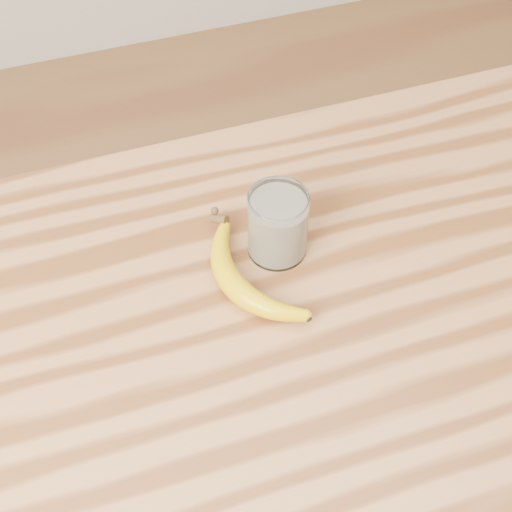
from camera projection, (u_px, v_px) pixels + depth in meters
name	position (u px, v px, depth m)	size (l,w,h in m)	color
table	(324.00, 387.00, 0.96)	(1.20, 0.80, 0.90)	#9F683E
smoothie_glass	(278.00, 225.00, 0.91)	(0.08, 0.08, 0.10)	white
banana	(234.00, 286.00, 0.88)	(0.09, 0.26, 0.03)	#D7A906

